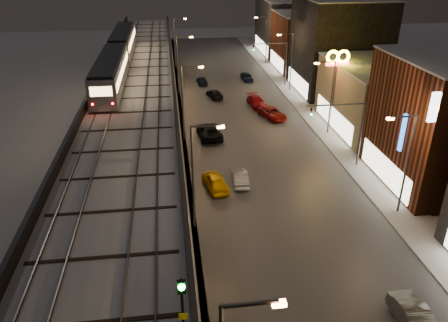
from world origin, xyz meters
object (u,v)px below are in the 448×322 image
car_mid_silver (209,132)px  car_onc_silver (416,322)px  car_onc_red (247,77)px  sign_citgo (440,124)px  car_near_white (240,178)px  subway_train (118,55)px  rail_signal (182,299)px  car_mid_dark (215,94)px  car_far_white (202,81)px  car_onc_dark (272,114)px  car_onc_white (256,102)px  car_taxi (215,182)px

car_mid_silver → car_onc_silver: bearing=101.9°
car_onc_red → sign_citgo: (7.30, -43.36, 7.82)m
car_onc_red → car_near_white: bearing=-107.8°
subway_train → car_mid_silver: size_ratio=6.14×
car_near_white → car_onc_red: 36.53m
subway_train → car_onc_red: bearing=37.2°
rail_signal → car_mid_dark: bearing=82.5°
car_mid_silver → car_onc_red: bearing=-114.9°
subway_train → car_near_white: bearing=-58.8°
rail_signal → car_mid_silver: rail_signal is taller
rail_signal → car_mid_silver: (4.45, 35.91, -8.07)m
car_mid_dark → car_far_white: car_far_white is taller
car_near_white → car_mid_silver: size_ratio=0.73×
car_mid_dark → car_onc_dark: bearing=112.0°
car_onc_silver → car_onc_white: (-1.44, 41.52, -0.07)m
car_near_white → car_onc_dark: size_ratio=0.81×
car_mid_dark → car_far_white: bearing=-93.0°
car_mid_dark → car_near_white: bearing=76.3°
sign_citgo → car_mid_silver: bearing=129.9°
car_near_white → car_onc_white: size_ratio=0.83×
car_onc_dark → rail_signal: bearing=-124.9°
rail_signal → car_onc_red: bearing=77.5°
car_onc_silver → car_onc_dark: 36.49m
car_taxi → car_near_white: size_ratio=1.11×
car_mid_dark → car_onc_dark: (6.72, -9.74, 0.08)m
car_onc_white → sign_citgo: size_ratio=0.44×
rail_signal → car_onc_red: rail_signal is taller
car_mid_dark → car_onc_red: size_ratio=1.11×
car_near_white → car_mid_silver: 11.95m
subway_train → car_onc_red: (19.70, 14.97, -7.62)m
car_near_white → car_mid_dark: size_ratio=0.95×
rail_signal → car_onc_silver: (13.73, 4.79, -8.07)m
car_onc_silver → car_mid_silver: bearing=107.4°
subway_train → car_mid_silver: subway_train is taller
car_taxi → car_onc_dark: bearing=-128.2°
subway_train → sign_citgo: sign_citgo is taller
car_onc_dark → car_onc_red: car_onc_dark is taller
car_mid_dark → car_onc_dark: 11.84m
car_onc_white → car_onc_red: 13.66m
car_near_white → car_mid_silver: car_mid_silver is taller
rail_signal → car_near_white: bearing=75.5°
car_mid_dark → rail_signal: bearing=69.8°
rail_signal → car_taxi: 25.09m
sign_citgo → car_onc_white: bearing=105.6°
car_onc_dark → subway_train: bearing=152.7°
car_mid_dark → car_far_white: size_ratio=1.14×
car_mid_silver → sign_citgo: sign_citgo is taller
car_far_white → car_onc_white: car_onc_white is taller
car_taxi → sign_citgo: bearing=148.1°
car_mid_silver → car_onc_white: 13.03m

